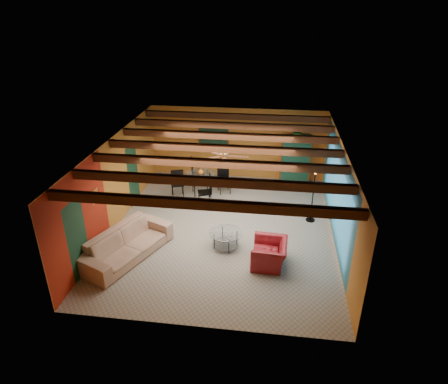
# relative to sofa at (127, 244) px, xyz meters

# --- Properties ---
(room) EXTENTS (6.52, 8.01, 2.71)m
(room) POSITION_rel_sofa_xyz_m (2.36, 1.84, 1.97)
(room) COLOR gray
(room) RESTS_ON ground
(sofa) EXTENTS (2.03, 2.88, 0.78)m
(sofa) POSITION_rel_sofa_xyz_m (0.00, 0.00, 0.00)
(sofa) COLOR tan
(sofa) RESTS_ON ground
(armchair) EXTENTS (0.93, 1.06, 0.66)m
(armchair) POSITION_rel_sofa_xyz_m (3.79, 0.15, -0.06)
(armchair) COLOR maroon
(armchair) RESTS_ON ground
(coffee_table) EXTENTS (1.20, 1.20, 0.47)m
(coffee_table) POSITION_rel_sofa_xyz_m (2.56, 0.79, -0.16)
(coffee_table) COLOR white
(coffee_table) RESTS_ON ground
(dining_table) EXTENTS (2.70, 2.70, 1.11)m
(dining_table) POSITION_rel_sofa_xyz_m (1.27, 3.95, 0.16)
(dining_table) COLOR silver
(dining_table) RESTS_ON ground
(armoire) EXTENTS (1.11, 0.74, 1.78)m
(armoire) POSITION_rel_sofa_xyz_m (4.56, 5.43, 0.50)
(armoire) COLOR brown
(armoire) RESTS_ON ground
(floor_lamp) EXTENTS (0.40, 0.40, 1.79)m
(floor_lamp) POSITION_rel_sofa_xyz_m (5.01, 2.60, 0.50)
(floor_lamp) COLOR black
(floor_lamp) RESTS_ON ground
(ceiling_fan) EXTENTS (1.50, 1.50, 0.44)m
(ceiling_fan) POSITION_rel_sofa_xyz_m (2.36, 1.73, 1.97)
(ceiling_fan) COLOR #472614
(ceiling_fan) RESTS_ON ceiling
(painting) EXTENTS (1.05, 0.03, 0.65)m
(painting) POSITION_rel_sofa_xyz_m (1.46, 5.69, 1.26)
(painting) COLOR black
(painting) RESTS_ON wall_back
(potted_plant) EXTENTS (0.50, 0.47, 0.46)m
(potted_plant) POSITION_rel_sofa_xyz_m (4.56, 5.43, 1.62)
(potted_plant) COLOR #26661E
(potted_plant) RESTS_ON armoire
(vase) EXTENTS (0.23, 0.23, 0.21)m
(vase) POSITION_rel_sofa_xyz_m (1.27, 3.95, 0.82)
(vase) COLOR orange
(vase) RESTS_ON dining_table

